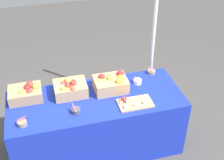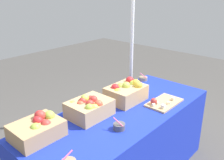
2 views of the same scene
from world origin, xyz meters
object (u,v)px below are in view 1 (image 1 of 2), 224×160
sample_bowl_near (137,81)px  sample_bowl_extra (151,72)px  apple_crate_middle (70,88)px  apple_crate_right (111,83)px  tent_pole (154,35)px  sample_bowl_mid (22,123)px  cutting_board_front (134,103)px  sample_bowl_far (76,111)px  apple_crate_left (26,92)px

sample_bowl_near → sample_bowl_extra: size_ratio=1.00×
apple_crate_middle → sample_bowl_near: size_ratio=3.58×
apple_crate_right → tent_pole: bearing=34.4°
apple_crate_right → sample_bowl_mid: (-0.98, -0.34, -0.06)m
cutting_board_front → sample_bowl_near: size_ratio=3.71×
apple_crate_right → cutting_board_front: apple_crate_right is taller
cutting_board_front → tent_pole: (0.50, 0.76, 0.37)m
sample_bowl_near → sample_bowl_mid: same height
sample_bowl_near → sample_bowl_far: (-0.77, -0.33, 0.00)m
sample_bowl_extra → tent_pole: size_ratio=0.04×
apple_crate_middle → sample_bowl_mid: 0.65m
apple_crate_middle → sample_bowl_extra: (1.01, 0.16, -0.06)m
sample_bowl_mid → tent_pole: tent_pole is taller
cutting_board_front → sample_bowl_near: (0.16, 0.35, 0.01)m
apple_crate_middle → sample_bowl_extra: size_ratio=3.60×
apple_crate_middle → sample_bowl_mid: apple_crate_middle is taller
sample_bowl_extra → apple_crate_left: bearing=-175.9°
sample_bowl_mid → sample_bowl_extra: 1.63m
sample_bowl_far → tent_pole: bearing=33.8°
sample_bowl_extra → tent_pole: 0.46m
apple_crate_right → sample_bowl_near: 0.33m
apple_crate_right → sample_bowl_mid: size_ratio=3.73×
sample_bowl_near → sample_bowl_extra: sample_bowl_near is taller
sample_bowl_mid → apple_crate_middle: bearing=35.5°
apple_crate_middle → cutting_board_front: apple_crate_middle is taller
apple_crate_middle → apple_crate_right: apple_crate_right is taller
apple_crate_left → sample_bowl_mid: 0.43m
apple_crate_right → cutting_board_front: bearing=-62.1°
apple_crate_left → cutting_board_front: 1.15m
apple_crate_middle → sample_bowl_mid: size_ratio=3.62×
apple_crate_right → cutting_board_front: (0.16, -0.31, -0.07)m
apple_crate_right → sample_bowl_near: (0.33, 0.04, -0.06)m
sample_bowl_mid → apple_crate_left: bearing=81.7°
apple_crate_left → cutting_board_front: size_ratio=0.96×
sample_bowl_near → tent_pole: 0.64m
apple_crate_middle → apple_crate_right: size_ratio=0.97×
sample_bowl_extra → sample_bowl_near: bearing=-146.5°
apple_crate_right → sample_bowl_extra: (0.56, 0.19, -0.07)m
apple_crate_left → tent_pole: bearing=13.2°
sample_bowl_mid → sample_bowl_far: bearing=5.3°
apple_crate_right → cutting_board_front: size_ratio=1.00×
apple_crate_right → sample_bowl_extra: size_ratio=3.71×
sample_bowl_far → sample_bowl_mid: bearing=-174.7°
cutting_board_front → sample_bowl_mid: bearing=-178.6°
sample_bowl_mid → tent_pole: bearing=25.8°
sample_bowl_mid → sample_bowl_far: 0.54m
apple_crate_middle → sample_bowl_far: (0.01, -0.32, -0.06)m
apple_crate_middle → apple_crate_right: bearing=-4.4°
sample_bowl_mid → sample_bowl_far: sample_bowl_far is taller
apple_crate_middle → apple_crate_right: (0.46, -0.04, 0.01)m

